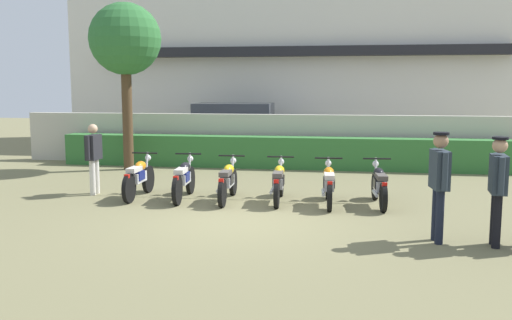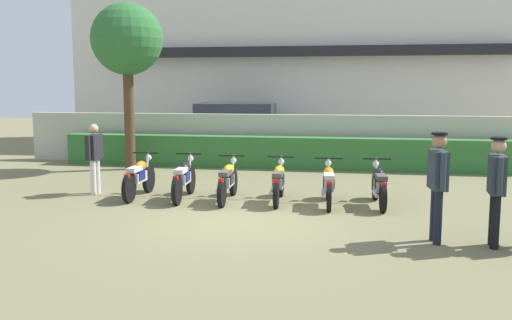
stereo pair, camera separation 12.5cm
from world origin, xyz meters
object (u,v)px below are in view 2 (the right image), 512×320
(parked_car, at_px, (240,130))
(motorcycle_in_row_5, at_px, (379,185))
(tree_near_inspector, at_px, (127,41))
(motorcycle_in_row_0, at_px, (139,177))
(inspector_person, at_px, (94,153))
(officer_0, at_px, (438,177))
(motorcycle_in_row_3, at_px, (279,182))
(motorcycle_in_row_4, at_px, (328,184))
(motorcycle_in_row_2, at_px, (228,181))
(officer_1, at_px, (497,182))
(motorcycle_in_row_1, at_px, (184,179))

(parked_car, bearing_deg, motorcycle_in_row_5, -60.87)
(tree_near_inspector, relative_size, motorcycle_in_row_0, 2.63)
(inspector_person, relative_size, officer_0, 0.92)
(motorcycle_in_row_3, distance_m, motorcycle_in_row_4, 1.08)
(motorcycle_in_row_4, bearing_deg, motorcycle_in_row_2, 84.51)
(tree_near_inspector, height_order, officer_0, tree_near_inspector)
(motorcycle_in_row_2, relative_size, officer_1, 1.11)
(parked_car, xyz_separation_m, motorcycle_in_row_4, (3.46, -7.72, -0.49))
(motorcycle_in_row_1, bearing_deg, motorcycle_in_row_2, -94.85)
(motorcycle_in_row_0, bearing_deg, motorcycle_in_row_3, -90.27)
(inspector_person, xyz_separation_m, officer_0, (7.23, -2.89, 0.10))
(motorcycle_in_row_1, relative_size, officer_1, 1.12)
(tree_near_inspector, distance_m, inspector_person, 4.81)
(motorcycle_in_row_2, distance_m, inspector_person, 3.26)
(parked_car, height_order, motorcycle_in_row_3, parked_car)
(parked_car, bearing_deg, motorcycle_in_row_3, -74.07)
(tree_near_inspector, bearing_deg, motorcycle_in_row_2, -46.07)
(motorcycle_in_row_3, xyz_separation_m, motorcycle_in_row_5, (2.12, -0.02, 0.00))
(motorcycle_in_row_4, distance_m, motorcycle_in_row_5, 1.05)
(tree_near_inspector, distance_m, motorcycle_in_row_4, 8.11)
(motorcycle_in_row_5, bearing_deg, motorcycle_in_row_1, 85.42)
(motorcycle_in_row_1, xyz_separation_m, motorcycle_in_row_4, (3.19, -0.09, -0.01))
(motorcycle_in_row_1, height_order, officer_1, officer_1)
(motorcycle_in_row_5, relative_size, officer_0, 1.04)
(motorcycle_in_row_4, height_order, officer_0, officer_0)
(tree_near_inspector, xyz_separation_m, motorcycle_in_row_5, (7.16, -4.03, -3.35))
(motorcycle_in_row_2, bearing_deg, inspector_person, 83.87)
(motorcycle_in_row_0, height_order, motorcycle_in_row_4, motorcycle_in_row_0)
(motorcycle_in_row_3, relative_size, motorcycle_in_row_5, 1.00)
(motorcycle_in_row_0, bearing_deg, motorcycle_in_row_5, -90.65)
(motorcycle_in_row_1, bearing_deg, officer_0, -121.50)
(motorcycle_in_row_1, bearing_deg, motorcycle_in_row_3, -92.46)
(motorcycle_in_row_4, distance_m, officer_0, 3.21)
(motorcycle_in_row_0, relative_size, motorcycle_in_row_1, 0.97)
(motorcycle_in_row_4, xyz_separation_m, motorcycle_in_row_5, (1.05, 0.12, -0.00))
(motorcycle_in_row_2, xyz_separation_m, officer_0, (4.02, -2.64, 0.62))
(tree_near_inspector, distance_m, motorcycle_in_row_3, 7.26)
(motorcycle_in_row_1, distance_m, motorcycle_in_row_4, 3.19)
(motorcycle_in_row_2, distance_m, motorcycle_in_row_5, 3.24)
(motorcycle_in_row_2, distance_m, motorcycle_in_row_4, 2.19)
(motorcycle_in_row_2, bearing_deg, tree_near_inspector, 42.23)
(motorcycle_in_row_0, height_order, officer_0, officer_0)
(inspector_person, bearing_deg, officer_1, -20.29)
(tree_near_inspector, height_order, motorcycle_in_row_1, tree_near_inspector)
(motorcycle_in_row_1, distance_m, officer_1, 6.52)
(inspector_person, height_order, officer_1, officer_1)
(officer_0, bearing_deg, officer_1, 167.21)
(motorcycle_in_row_2, bearing_deg, motorcycle_in_row_3, -88.49)
(tree_near_inspector, xyz_separation_m, motorcycle_in_row_3, (5.04, -4.01, -3.35))
(tree_near_inspector, relative_size, officer_1, 2.85)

